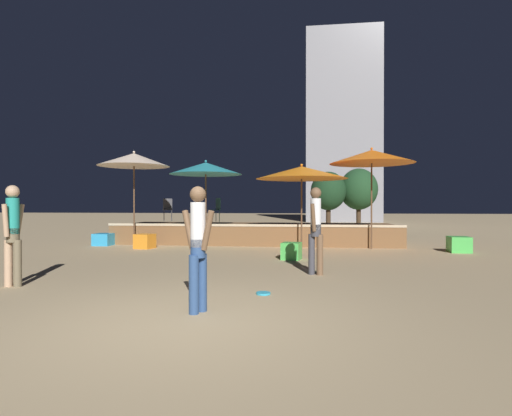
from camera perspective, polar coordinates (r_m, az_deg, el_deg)
name	(u,v)px	position (r m, az deg, el deg)	size (l,w,h in m)	color
ground_plane	(184,322)	(5.02, -10.22, -15.77)	(120.00, 120.00, 0.00)	tan
wooden_deck	(256,233)	(14.88, 0.05, -3.63)	(10.05, 3.11, 0.75)	brown
patio_umbrella_0	(302,173)	(12.81, 6.53, 5.04)	(2.91, 2.91, 2.71)	brown
patio_umbrella_1	(134,160)	(14.27, -17.04, 6.60)	(2.40, 2.40, 3.24)	brown
patio_umbrella_2	(206,169)	(13.59, -7.19, 5.62)	(2.44, 2.44, 2.91)	brown
patio_umbrella_3	(372,157)	(13.23, 16.19, 7.04)	(2.65, 2.65, 3.22)	brown
cube_seat_0	(291,251)	(10.32, 5.08, -6.14)	(0.54, 0.54, 0.43)	#4CC651
cube_seat_1	(459,244)	(13.21, 27.01, -4.67)	(0.59, 0.59, 0.46)	#4CC651
cube_seat_2	(104,239)	(14.74, -20.95, -4.22)	(0.58, 0.58, 0.41)	#2D9EDB
cube_seat_3	(145,241)	(13.33, -15.61, -4.59)	(0.61, 0.61, 0.46)	orange
person_0	(13,231)	(8.00, -31.41, -2.87)	(0.30, 0.51, 1.74)	#72664C
person_1	(316,227)	(8.08, 8.53, -2.69)	(0.29, 0.52, 1.75)	brown
person_2	(198,245)	(5.26, -8.29, -5.29)	(0.51, 0.30, 1.64)	#2D4C7F
bistro_chair_0	(216,207)	(15.28, -5.70, 0.07)	(0.48, 0.48, 0.90)	#1E4C47
bistro_chair_1	(168,207)	(16.44, -12.49, 0.09)	(0.44, 0.44, 0.90)	#47474C
frisbee_disc	(263,293)	(6.37, 1.06, -12.09)	(0.22, 0.22, 0.03)	#33B2D8
background_tree_0	(359,189)	(25.07, 14.45, 2.59)	(2.29, 2.29, 3.61)	#3D2B1C
background_tree_1	(328,191)	(24.16, 10.29, 2.38)	(2.09, 2.09, 3.37)	#3D2B1C
distant_building	(343,127)	(34.39, 12.28, 11.23)	(6.02, 3.08, 15.65)	gray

